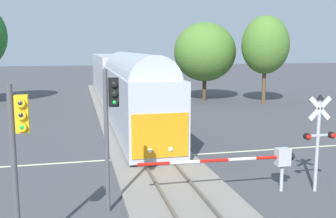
# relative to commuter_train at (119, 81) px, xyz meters

# --- Properties ---
(ground_plane) EXTENTS (220.00, 220.00, 0.00)m
(ground_plane) POSITION_rel_commuter_train_xyz_m (-0.00, -16.18, -2.78)
(ground_plane) COLOR #47474C
(road_centre_stripe) EXTENTS (44.00, 0.20, 0.01)m
(road_centre_stripe) POSITION_rel_commuter_train_xyz_m (-0.00, -16.18, -2.78)
(road_centre_stripe) COLOR beige
(road_centre_stripe) RESTS_ON ground
(railway_track) EXTENTS (4.40, 80.00, 0.32)m
(railway_track) POSITION_rel_commuter_train_xyz_m (-0.00, -16.18, -2.69)
(railway_track) COLOR gray
(railway_track) RESTS_ON ground
(commuter_train) EXTENTS (3.04, 39.80, 5.16)m
(commuter_train) POSITION_rel_commuter_train_xyz_m (0.00, 0.00, 0.00)
(commuter_train) COLOR #B2B7C1
(commuter_train) RESTS_ON railway_track
(crossing_gate_near) EXTENTS (6.49, 0.40, 1.80)m
(crossing_gate_near) POSITION_rel_commuter_train_xyz_m (3.46, -22.25, -1.39)
(crossing_gate_near) COLOR #B7B7BC
(crossing_gate_near) RESTS_ON ground
(crossing_signal_mast) EXTENTS (1.36, 0.44, 4.02)m
(crossing_signal_mast) POSITION_rel_commuter_train_xyz_m (5.60, -22.61, -0.33)
(crossing_signal_mast) COLOR #B2B2B7
(crossing_signal_mast) RESTS_ON ground
(traffic_signal_near_left) EXTENTS (0.53, 0.38, 4.91)m
(traffic_signal_near_left) POSITION_rel_commuter_train_xyz_m (-5.34, -25.40, 0.51)
(traffic_signal_near_left) COLOR #4C4C51
(traffic_signal_near_left) RESTS_ON ground
(traffic_signal_median) EXTENTS (0.53, 0.38, 5.11)m
(traffic_signal_median) POSITION_rel_commuter_train_xyz_m (-2.69, -22.69, 0.65)
(traffic_signal_median) COLOR #4C4C51
(traffic_signal_median) RESTS_ON ground
(oak_far_right) EXTENTS (6.78, 6.78, 8.54)m
(oak_far_right) POSITION_rel_commuter_train_xyz_m (9.99, 5.02, 2.54)
(oak_far_right) COLOR #4C3828
(oak_far_right) RESTS_ON ground
(maple_right_background) EXTENTS (4.84, 4.84, 9.05)m
(maple_right_background) POSITION_rel_commuter_train_xyz_m (15.15, 1.00, 3.28)
(maple_right_background) COLOR brown
(maple_right_background) RESTS_ON ground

